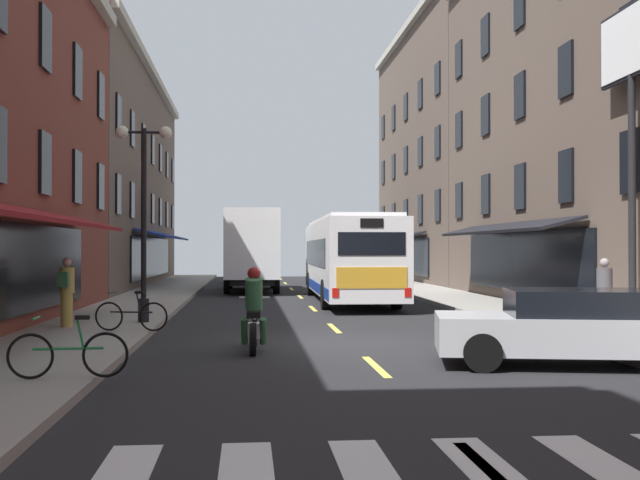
# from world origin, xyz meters

# --- Properties ---
(ground_plane) EXTENTS (34.80, 80.00, 0.10)m
(ground_plane) POSITION_xyz_m (0.00, 0.00, -0.05)
(ground_plane) COLOR black
(lane_centre_dashes) EXTENTS (0.14, 73.90, 0.01)m
(lane_centre_dashes) POSITION_xyz_m (0.00, -0.25, 0.00)
(lane_centre_dashes) COLOR #DBCC4C
(lane_centre_dashes) RESTS_ON ground
(crosswalk_near) EXTENTS (7.10, 2.80, 0.01)m
(crosswalk_near) POSITION_xyz_m (0.00, -10.00, 0.00)
(crosswalk_near) COLOR silver
(crosswalk_near) RESTS_ON ground
(sidewalk_left) EXTENTS (3.00, 80.00, 0.14)m
(sidewalk_left) POSITION_xyz_m (-5.90, 0.00, 0.07)
(sidewalk_left) COLOR gray
(sidewalk_left) RESTS_ON ground
(sidewalk_right) EXTENTS (3.00, 80.00, 0.14)m
(sidewalk_right) POSITION_xyz_m (5.90, 0.00, 0.07)
(sidewalk_right) COLOR gray
(sidewalk_right) RESTS_ON ground
(billboard_sign) EXTENTS (0.40, 3.07, 7.80)m
(billboard_sign) POSITION_xyz_m (7.05, 1.33, 6.17)
(billboard_sign) COLOR black
(billboard_sign) RESTS_ON sidewalk_right
(transit_bus) EXTENTS (2.80, 12.42, 3.15)m
(transit_bus) POSITION_xyz_m (1.63, 12.74, 1.66)
(transit_bus) COLOR white
(transit_bus) RESTS_ON ground
(box_truck) EXTENTS (2.50, 8.11, 3.76)m
(box_truck) POSITION_xyz_m (-1.99, 20.14, 1.97)
(box_truck) COLOR black
(box_truck) RESTS_ON ground
(sedan_near) EXTENTS (4.86, 2.68, 1.32)m
(sedan_near) POSITION_xyz_m (3.41, -3.76, 0.68)
(sedan_near) COLOR silver
(sedan_near) RESTS_ON ground
(sedan_mid) EXTENTS (2.06, 4.81, 1.41)m
(sedan_mid) POSITION_xyz_m (-2.15, 30.10, 0.72)
(sedan_mid) COLOR maroon
(sedan_mid) RESTS_ON ground
(motorcycle_rider) EXTENTS (0.62, 2.07, 1.66)m
(motorcycle_rider) POSITION_xyz_m (-2.06, -1.26, 0.71)
(motorcycle_rider) COLOR black
(motorcycle_rider) RESTS_ON ground
(bicycle_near) EXTENTS (1.69, 0.52, 0.91)m
(bicycle_near) POSITION_xyz_m (-4.83, 1.43, 0.50)
(bicycle_near) COLOR black
(bicycle_near) RESTS_ON sidewalk_left
(bicycle_mid) EXTENTS (1.71, 0.48, 0.91)m
(bicycle_mid) POSITION_xyz_m (-4.78, -5.13, 0.50)
(bicycle_mid) COLOR black
(bicycle_mid) RESTS_ON sidewalk_left
(pedestrian_near) EXTENTS (0.36, 0.51, 1.66)m
(pedestrian_near) POSITION_xyz_m (-6.52, 2.54, 1.02)
(pedestrian_near) COLOR #B29947
(pedestrian_near) RESTS_ON sidewalk_left
(pedestrian_mid) EXTENTS (0.36, 0.36, 1.66)m
(pedestrian_mid) POSITION_xyz_m (6.17, 0.94, 0.99)
(pedestrian_mid) COLOR #4C4C51
(pedestrian_mid) RESTS_ON sidewalk_right
(street_lamp_twin) EXTENTS (1.42, 0.32, 5.02)m
(street_lamp_twin) POSITION_xyz_m (-4.84, 3.61, 2.93)
(street_lamp_twin) COLOR black
(street_lamp_twin) RESTS_ON sidewalk_left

